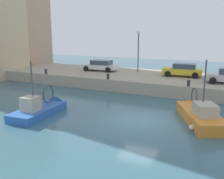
% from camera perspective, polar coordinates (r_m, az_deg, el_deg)
% --- Properties ---
extents(water_surface, '(80.00, 80.00, 0.00)m').
position_cam_1_polar(water_surface, '(17.78, 5.83, -6.90)').
color(water_surface, '#386070').
rests_on(water_surface, ground).
extents(quay_wall, '(9.00, 56.00, 1.20)m').
position_cam_1_polar(quay_wall, '(28.36, 13.89, 1.45)').
color(quay_wall, '#ADA08C').
rests_on(quay_wall, ground).
extents(fishing_boat_blue, '(5.52, 2.24, 4.85)m').
position_cam_1_polar(fishing_boat_blue, '(19.81, -15.19, -4.85)').
color(fishing_boat_blue, '#2D60B7').
rests_on(fishing_boat_blue, ground).
extents(fishing_boat_orange, '(6.39, 4.32, 5.07)m').
position_cam_1_polar(fishing_boat_orange, '(18.71, 18.50, -6.12)').
color(fishing_boat_orange, orange).
rests_on(fishing_boat_orange, ground).
extents(parked_car_white, '(2.18, 4.40, 1.34)m').
position_cam_1_polar(parked_car_white, '(31.82, -2.59, 5.36)').
color(parked_car_white, silver).
rests_on(parked_car_white, quay_wall).
extents(parked_car_yellow, '(2.22, 4.23, 1.42)m').
position_cam_1_polar(parked_car_yellow, '(28.84, 15.42, 4.22)').
color(parked_car_yellow, gold).
rests_on(parked_car_yellow, quay_wall).
extents(mooring_bollard_south, '(0.28, 0.28, 0.55)m').
position_cam_1_polar(mooring_bollard_south, '(23.84, 16.57, 1.35)').
color(mooring_bollard_south, '#2D2D33').
rests_on(mooring_bollard_south, quay_wall).
extents(mooring_bollard_mid, '(0.28, 0.28, 0.55)m').
position_cam_1_polar(mooring_bollard_mid, '(26.28, -0.88, 2.90)').
color(mooring_bollard_mid, '#2D2D33').
rests_on(mooring_bollard_mid, quay_wall).
extents(mooring_bollard_north, '(0.28, 0.28, 0.55)m').
position_cam_1_polar(mooring_bollard_north, '(30.67, -14.39, 3.91)').
color(mooring_bollard_north, '#2D2D33').
rests_on(mooring_bollard_north, quay_wall).
extents(quay_streetlamp, '(0.36, 0.36, 4.83)m').
position_cam_1_polar(quay_streetlamp, '(30.67, 5.85, 9.84)').
color(quay_streetlamp, '#38383D').
rests_on(quay_streetlamp, quay_wall).
extents(waterfront_building_west_mid, '(7.40, 8.26, 16.10)m').
position_cam_1_polar(waterfront_building_west_mid, '(43.67, -20.58, 14.70)').
color(waterfront_building_west_mid, tan).
rests_on(waterfront_building_west_mid, ground).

